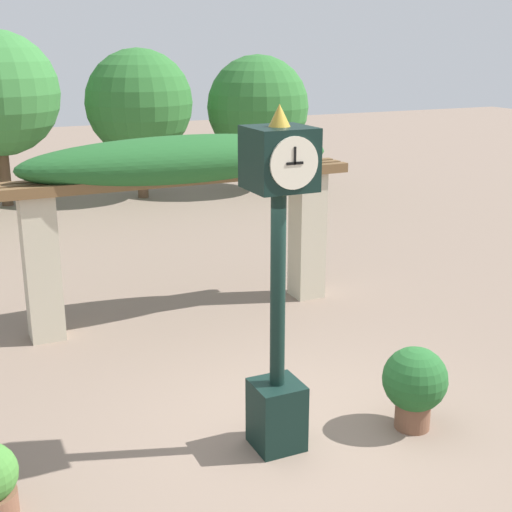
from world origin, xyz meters
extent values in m
plane|color=#7F6B5B|center=(0.00, 0.00, 0.00)|extent=(60.00, 60.00, 0.00)
cube|color=black|center=(-0.38, -0.16, 0.35)|extent=(0.48, 0.48, 0.70)
cylinder|color=black|center=(-0.38, -0.16, 1.66)|extent=(0.15, 0.15, 1.93)
cylinder|color=gold|center=(-0.38, -0.16, 2.65)|extent=(0.24, 0.24, 0.04)
cube|color=black|center=(-0.38, -0.16, 2.95)|extent=(0.57, 0.57, 0.57)
cylinder|color=beige|center=(-0.38, -0.46, 2.95)|extent=(0.47, 0.02, 0.47)
cylinder|color=beige|center=(-0.38, 0.13, 2.95)|extent=(0.47, 0.02, 0.47)
cube|color=black|center=(-0.38, -0.47, 2.95)|extent=(0.16, 0.01, 0.02)
cube|color=black|center=(-0.38, -0.47, 3.02)|extent=(0.02, 0.01, 0.15)
cone|color=gold|center=(-0.38, -0.16, 3.34)|extent=(0.20, 0.20, 0.20)
cube|color=#BCB299|center=(-2.06, 3.68, 1.02)|extent=(0.45, 0.45, 2.04)
cube|color=#BCB299|center=(2.06, 3.68, 1.02)|extent=(0.45, 0.45, 2.04)
cube|color=brown|center=(0.00, 3.46, 2.11)|extent=(5.17, 0.15, 0.14)
cube|color=brown|center=(0.00, 3.68, 2.11)|extent=(5.17, 0.15, 0.14)
cube|color=brown|center=(0.00, 3.91, 2.11)|extent=(5.17, 0.15, 0.14)
ellipsoid|color=#235B28|center=(0.00, 3.68, 2.36)|extent=(4.61, 1.05, 0.70)
cylinder|color=brown|center=(1.10, -0.45, 0.15)|extent=(0.38, 0.38, 0.31)
sphere|color=#235B28|center=(1.10, -0.45, 0.57)|extent=(0.69, 0.69, 0.69)
cylinder|color=brown|center=(-1.59, 12.77, 0.86)|extent=(0.28, 0.28, 1.71)
cylinder|color=brown|center=(1.80, 12.25, 0.75)|extent=(0.28, 0.28, 1.50)
sphere|color=#2D6B2D|center=(1.80, 12.25, 2.47)|extent=(2.75, 2.75, 2.75)
cylinder|color=brown|center=(5.00, 11.90, 0.66)|extent=(0.28, 0.28, 1.32)
sphere|color=#2D6B2D|center=(5.00, 11.90, 2.29)|extent=(2.75, 2.75, 2.75)
camera|label=1|loc=(-3.27, -5.92, 3.96)|focal=50.00mm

